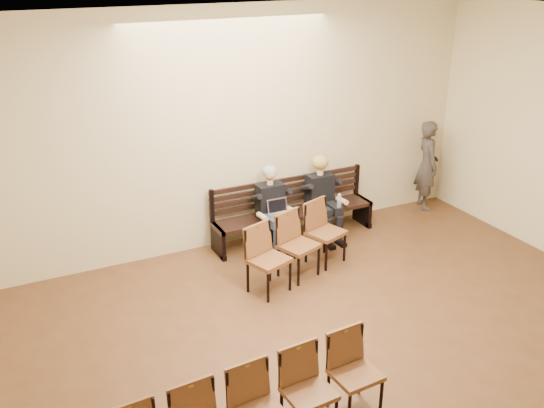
{
  "coord_description": "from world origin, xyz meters",
  "views": [
    {
      "loc": [
        -3.2,
        -2.82,
        4.13
      ],
      "look_at": [
        0.2,
        4.05,
        0.92
      ],
      "focal_mm": 40.0,
      "sensor_mm": 36.0,
      "label": 1
    }
  ],
  "objects_px": {
    "seated_woman": "(323,201)",
    "chair_row_front": "(299,246)",
    "seated_man": "(273,210)",
    "passerby": "(428,159)",
    "water_bottle": "(339,208)",
    "bag": "(265,234)",
    "bench": "(294,225)",
    "laptop": "(281,217)"
  },
  "relations": [
    {
      "from": "bag",
      "to": "bench",
      "type": "bearing_deg",
      "value": -12.42
    },
    {
      "from": "seated_man",
      "to": "bag",
      "type": "xyz_separation_m",
      "value": [
        -0.03,
        0.22,
        -0.47
      ]
    },
    {
      "from": "laptop",
      "to": "bag",
      "type": "distance_m",
      "value": 0.61
    },
    {
      "from": "chair_row_front",
      "to": "bag",
      "type": "bearing_deg",
      "value": 67.92
    },
    {
      "from": "bench",
      "to": "bag",
      "type": "xyz_separation_m",
      "value": [
        -0.45,
        0.1,
        -0.1
      ]
    },
    {
      "from": "laptop",
      "to": "bench",
      "type": "bearing_deg",
      "value": 52.78
    },
    {
      "from": "laptop",
      "to": "chair_row_front",
      "type": "height_order",
      "value": "chair_row_front"
    },
    {
      "from": "water_bottle",
      "to": "seated_woman",
      "type": "bearing_deg",
      "value": 109.66
    },
    {
      "from": "chair_row_front",
      "to": "laptop",
      "type": "bearing_deg",
      "value": 61.25
    },
    {
      "from": "seated_man",
      "to": "laptop",
      "type": "distance_m",
      "value": 0.2
    },
    {
      "from": "water_bottle",
      "to": "bag",
      "type": "relative_size",
      "value": 0.67
    },
    {
      "from": "bag",
      "to": "passerby",
      "type": "distance_m",
      "value": 3.16
    },
    {
      "from": "bench",
      "to": "bag",
      "type": "relative_size",
      "value": 7.82
    },
    {
      "from": "passerby",
      "to": "seated_woman",
      "type": "bearing_deg",
      "value": 114.39
    },
    {
      "from": "seated_woman",
      "to": "chair_row_front",
      "type": "height_order",
      "value": "seated_woman"
    },
    {
      "from": "seated_man",
      "to": "passerby",
      "type": "bearing_deg",
      "value": 4.14
    },
    {
      "from": "passerby",
      "to": "chair_row_front",
      "type": "xyz_separation_m",
      "value": [
        -3.12,
        -1.17,
        -0.43
      ]
    },
    {
      "from": "bench",
      "to": "seated_woman",
      "type": "relative_size",
      "value": 2.2
    },
    {
      "from": "seated_man",
      "to": "chair_row_front",
      "type": "height_order",
      "value": "seated_man"
    },
    {
      "from": "bench",
      "to": "water_bottle",
      "type": "xyz_separation_m",
      "value": [
        0.53,
        -0.42,
        0.34
      ]
    },
    {
      "from": "laptop",
      "to": "chair_row_front",
      "type": "bearing_deg",
      "value": -85.84
    },
    {
      "from": "bag",
      "to": "water_bottle",
      "type": "bearing_deg",
      "value": -27.77
    },
    {
      "from": "seated_woman",
      "to": "laptop",
      "type": "relative_size",
      "value": 3.76
    },
    {
      "from": "bench",
      "to": "laptop",
      "type": "bearing_deg",
      "value": -140.65
    },
    {
      "from": "laptop",
      "to": "water_bottle",
      "type": "height_order",
      "value": "laptop"
    },
    {
      "from": "bench",
      "to": "laptop",
      "type": "height_order",
      "value": "laptop"
    },
    {
      "from": "bench",
      "to": "chair_row_front",
      "type": "xyz_separation_m",
      "value": [
        -0.51,
        -1.07,
        0.23
      ]
    },
    {
      "from": "seated_woman",
      "to": "chair_row_front",
      "type": "xyz_separation_m",
      "value": [
        -0.93,
        -0.95,
        -0.14
      ]
    },
    {
      "from": "seated_woman",
      "to": "passerby",
      "type": "xyz_separation_m",
      "value": [
        2.19,
        0.22,
        0.29
      ]
    },
    {
      "from": "seated_man",
      "to": "laptop",
      "type": "bearing_deg",
      "value": -78.37
    },
    {
      "from": "seated_man",
      "to": "chair_row_front",
      "type": "relative_size",
      "value": 0.73
    },
    {
      "from": "laptop",
      "to": "chair_row_front",
      "type": "relative_size",
      "value": 0.19
    },
    {
      "from": "seated_woman",
      "to": "passerby",
      "type": "bearing_deg",
      "value": 5.74
    },
    {
      "from": "laptop",
      "to": "seated_man",
      "type": "bearing_deg",
      "value": 115.07
    },
    {
      "from": "seated_man",
      "to": "passerby",
      "type": "height_order",
      "value": "passerby"
    },
    {
      "from": "seated_woman",
      "to": "laptop",
      "type": "distance_m",
      "value": 0.83
    },
    {
      "from": "laptop",
      "to": "bag",
      "type": "xyz_separation_m",
      "value": [
        -0.07,
        0.42,
        -0.44
      ]
    },
    {
      "from": "passerby",
      "to": "chair_row_front",
      "type": "height_order",
      "value": "passerby"
    },
    {
      "from": "seated_woman",
      "to": "bag",
      "type": "height_order",
      "value": "seated_woman"
    },
    {
      "from": "seated_woman",
      "to": "water_bottle",
      "type": "distance_m",
      "value": 0.32
    },
    {
      "from": "seated_man",
      "to": "seated_woman",
      "type": "height_order",
      "value": "seated_man"
    },
    {
      "from": "laptop",
      "to": "water_bottle",
      "type": "xyz_separation_m",
      "value": [
        0.92,
        -0.1,
        -0.0
      ]
    }
  ]
}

